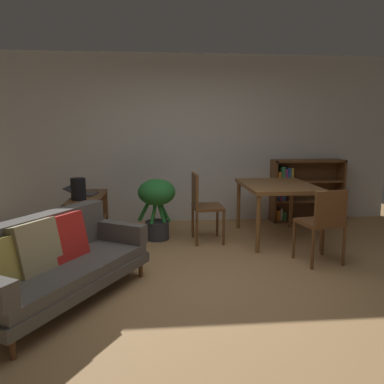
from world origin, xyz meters
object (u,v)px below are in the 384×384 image
at_px(media_console, 88,220).
at_px(dining_chair_far, 323,221).
at_px(potted_floor_plant, 157,201).
at_px(bookshelf, 302,190).
at_px(dining_chair_near, 203,203).
at_px(fabric_couch, 52,260).
at_px(desk_speaker, 78,189).
at_px(dining_table, 277,189).
at_px(open_laptop, 83,193).

relative_size(media_console, dining_chair_far, 1.36).
distance_m(potted_floor_plant, bookshelf, 2.58).
bearing_deg(dining_chair_near, potted_floor_plant, 165.22).
bearing_deg(dining_chair_far, fabric_couch, -165.86).
relative_size(desk_speaker, dining_table, 0.22).
height_order(fabric_couch, dining_table, dining_table).
bearing_deg(dining_chair_far, bookshelf, 75.16).
distance_m(fabric_couch, dining_table, 3.14).
xyz_separation_m(desk_speaker, bookshelf, (3.41, 1.20, -0.26)).
distance_m(potted_floor_plant, dining_table, 1.68).
relative_size(desk_speaker, bookshelf, 0.23).
xyz_separation_m(open_laptop, bookshelf, (3.44, 0.82, -0.15)).
bearing_deg(dining_chair_near, dining_table, 2.67).
height_order(fabric_couch, dining_chair_near, dining_chair_near).
relative_size(fabric_couch, open_laptop, 4.28).
xyz_separation_m(desk_speaker, dining_table, (2.66, 0.19, -0.08)).
bearing_deg(dining_chair_far, media_console, 158.86).
xyz_separation_m(media_console, dining_chair_far, (2.81, -1.09, 0.20)).
relative_size(open_laptop, desk_speaker, 1.60).
bearing_deg(fabric_couch, desk_speaker, 92.27).
bearing_deg(open_laptop, potted_floor_plant, -4.77).
bearing_deg(dining_chair_far, desk_speaker, 163.56).
bearing_deg(dining_table, fabric_couch, -146.14).
relative_size(dining_table, dining_chair_far, 1.45).
relative_size(open_laptop, dining_chair_near, 0.47).
xyz_separation_m(dining_chair_far, bookshelf, (0.54, 2.05, 0.01)).
relative_size(potted_floor_plant, dining_table, 0.67).
distance_m(fabric_couch, dining_chair_far, 2.90).
xyz_separation_m(open_laptop, potted_floor_plant, (1.01, -0.08, -0.12)).
bearing_deg(bookshelf, open_laptop, -166.63).
relative_size(fabric_couch, potted_floor_plant, 2.22).
bearing_deg(fabric_couch, dining_table, 33.86).
bearing_deg(bookshelf, dining_table, -126.56).
xyz_separation_m(fabric_couch, open_laptop, (-0.08, 1.94, 0.27)).
height_order(dining_table, dining_chair_near, dining_chair_near).
relative_size(open_laptop, bookshelf, 0.37).
relative_size(dining_chair_far, bookshelf, 0.74).
bearing_deg(open_laptop, fabric_couch, -87.50).
bearing_deg(dining_chair_near, bookshelf, 30.56).
relative_size(fabric_couch, desk_speaker, 6.83).
bearing_deg(open_laptop, bookshelf, 13.37).
xyz_separation_m(fabric_couch, media_console, (-0.01, 1.80, -0.08)).
xyz_separation_m(dining_table, dining_chair_far, (0.21, -1.04, -0.19)).
xyz_separation_m(potted_floor_plant, dining_chair_far, (1.88, -1.15, -0.03)).
height_order(media_console, bookshelf, bookshelf).
relative_size(potted_floor_plant, dining_chair_far, 0.97).
height_order(fabric_couch, dining_chair_far, dining_chair_far).
height_order(fabric_couch, media_console, fabric_couch).
height_order(open_laptop, dining_chair_far, dining_chair_far).
height_order(open_laptop, bookshelf, bookshelf).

